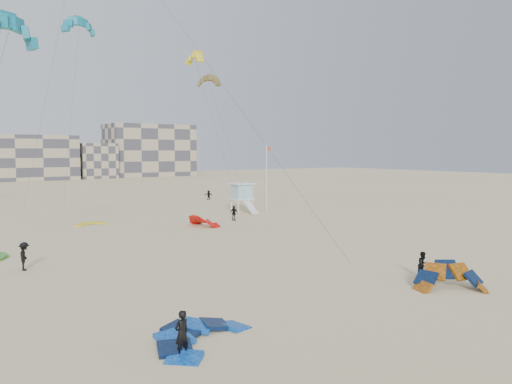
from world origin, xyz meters
TOP-DOWN VIEW (x-y plane):
  - ground at (0.00, 0.00)m, footprint 320.00×320.00m
  - kite_ground_blue at (-1.80, 1.01)m, footprint 6.17×6.25m
  - kite_ground_orange at (13.21, -0.22)m, footprint 5.45×5.46m
  - kite_ground_red_far at (13.23, 28.58)m, footprint 4.44×4.29m
  - kite_ground_yellow at (3.79, 36.09)m, footprint 3.44×3.58m
  - kitesurfer_main at (-3.15, -0.01)m, footprint 0.73×0.57m
  - kitesurfer_b at (14.09, 2.28)m, footprint 0.82×0.65m
  - kitesurfer_c at (-5.53, 18.08)m, footprint 0.97×1.33m
  - kitesurfer_d at (17.95, 30.20)m, footprint 0.88×1.04m
  - kitesurfer_f at (27.13, 52.58)m, footprint 1.10×1.49m
  - kite_fly_teal_a at (-5.60, 20.28)m, footprint 6.87×5.20m
  - kite_fly_olive at (20.71, 40.78)m, footprint 4.32×10.87m
  - kite_fly_yellow at (26.26, 55.14)m, footprint 8.68×4.10m
  - kite_fly_teal_b at (8.48, 55.37)m, footprint 5.82×5.10m
  - lifeguard_tower_near at (23.05, 36.52)m, footprint 2.84×5.16m
  - flagpole at (27.01, 36.64)m, footprint 0.70×0.11m
  - condo_mid at (10.00, 130.00)m, footprint 32.00×16.00m
  - condo_east at (50.00, 132.00)m, footprint 26.00×14.00m
  - condo_fill_right at (32.00, 128.00)m, footprint 10.00×10.00m

SIDE VIEW (x-z plane):
  - ground at x=0.00m, z-range 0.00..0.00m
  - kite_ground_blue at x=-1.80m, z-range -0.82..0.82m
  - kite_ground_orange at x=13.21m, z-range -1.96..1.96m
  - kite_ground_red_far at x=13.23m, z-range -1.78..1.78m
  - kite_ground_yellow at x=3.79m, z-range -0.28..0.28m
  - kitesurfer_f at x=27.13m, z-range 0.00..1.56m
  - kitesurfer_b at x=14.09m, z-range 0.00..1.62m
  - kitesurfer_d at x=17.95m, z-range 0.00..1.67m
  - kitesurfer_main at x=-3.15m, z-range 0.00..1.77m
  - kitesurfer_c at x=-5.53m, z-range 0.00..1.85m
  - lifeguard_tower_near at x=23.05m, z-range -0.02..3.68m
  - flagpole at x=27.01m, z-range 0.20..8.76m
  - condo_fill_right at x=32.00m, z-range 0.00..10.00m
  - condo_mid at x=10.00m, z-range 0.00..12.00m
  - condo_east at x=50.00m, z-range 0.00..16.00m
  - kite_fly_teal_a at x=-5.60m, z-range 7.59..23.33m
  - kite_fly_olive at x=20.71m, z-range 8.17..25.12m
  - kite_fly_yellow at x=26.26m, z-range 10.98..33.70m
  - kite_fly_teal_b at x=8.48m, z-range 12.12..37.45m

